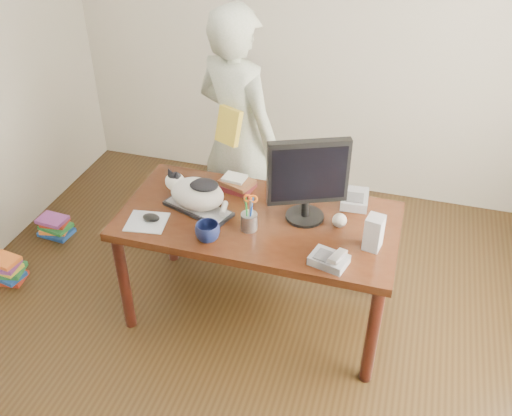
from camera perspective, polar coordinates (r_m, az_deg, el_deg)
The scene contains 18 objects.
room at distance 2.48m, azimuth -3.63°, elevation 2.53°, with size 4.50×4.50×4.50m.
desk at distance 3.43m, azimuth 0.61°, elevation -2.22°, with size 1.60×0.80×0.75m.
keyboard at distance 3.36m, azimuth -5.80°, elevation -0.03°, with size 0.45×0.29×0.03m.
cat at distance 3.30m, azimuth -6.11°, elevation 1.60°, with size 0.41×0.29×0.23m.
monitor at distance 3.12m, azimuth 5.21°, elevation 3.12°, with size 0.43×0.29×0.51m.
pen_cup at distance 3.16m, azimuth -0.68°, elevation -1.17°, with size 0.10×0.10×0.23m.
mousepad at distance 3.30m, azimuth -10.86°, elevation -1.37°, with size 0.25×0.23×0.01m.
mouse at distance 3.30m, azimuth -10.44°, elevation -0.94°, with size 0.11×0.08×0.04m.
coffee_mug at distance 3.10m, azimuth -4.86°, elevation -2.42°, with size 0.13×0.13×0.11m, color #0C1233.
phone at distance 2.97m, azimuth 7.38°, elevation -5.12°, with size 0.22×0.18×0.09m.
speaker at distance 3.07m, azimuth 11.70°, elevation -2.43°, with size 0.10×0.11×0.20m.
baseball at distance 3.23m, azimuth 8.35°, elevation -1.23°, with size 0.08×0.08×0.08m.
book_stack at distance 3.52m, azimuth -1.99°, elevation 2.45°, with size 0.24×0.20×0.08m.
calculator at distance 3.44m, azimuth 9.85°, elevation 0.90°, with size 0.17×0.22×0.06m.
person at distance 3.84m, azimuth -1.85°, elevation 7.11°, with size 0.65×0.42×1.77m, color silver.
held_book at distance 3.62m, azimuth -2.74°, elevation 8.19°, with size 0.19×0.16×0.23m.
book_pile_a at distance 4.30m, azimuth -23.73°, elevation -5.66°, with size 0.27×0.22×0.18m.
book_pile_b at distance 4.61m, azimuth -19.45°, elevation -1.74°, with size 0.26×0.20×0.15m.
Camera 1 is at (0.74, -1.96, 2.67)m, focal length 40.00 mm.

